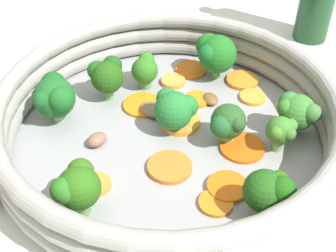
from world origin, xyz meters
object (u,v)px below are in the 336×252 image
carrot_slice_10 (227,187)px  mushroom_piece_0 (153,110)px  carrot_slice_0 (96,184)px  broccoli_floret_5 (269,191)px  carrot_slice_8 (197,99)px  mushroom_piece_1 (97,140)px  carrot_slice_11 (180,122)px  carrot_slice_9 (169,167)px  broccoli_floret_7 (214,52)px  carrot_slice_2 (216,203)px  carrot_slice_5 (269,188)px  broccoli_floret_6 (55,96)px  carrot_slice_1 (173,81)px  broccoli_floret_0 (76,187)px  broccoli_floret_8 (297,112)px  carrot_slice_6 (253,97)px  skillet (168,140)px  carrot_slice_12 (242,80)px  broccoli_floret_3 (228,123)px  broccoli_floret_1 (145,69)px  mushroom_piece_2 (210,99)px  carrot_slice_4 (242,147)px  broccoli_floret_2 (107,75)px  carrot_slice_3 (191,70)px  broccoli_floret_9 (281,131)px  carrot_slice_7 (142,105)px

carrot_slice_10 → mushroom_piece_0: mushroom_piece_0 is taller
mushroom_piece_0 → carrot_slice_0: bearing=-116.5°
broccoli_floret_5 → mushroom_piece_0: size_ratio=1.55×
carrot_slice_8 → mushroom_piece_1: size_ratio=1.30×
carrot_slice_11 → broccoli_floret_5: broccoli_floret_5 is taller
carrot_slice_9 → carrot_slice_10: bearing=-27.4°
carrot_slice_11 → broccoli_floret_7: 0.11m
carrot_slice_2 → mushroom_piece_0: (-0.06, 0.14, 0.00)m
carrot_slice_9 → mushroom_piece_1: size_ratio=1.99×
carrot_slice_9 → carrot_slice_10: size_ratio=1.13×
carrot_slice_5 → broccoli_floret_6: 0.25m
carrot_slice_1 → broccoli_floret_0: broccoli_floret_0 is taller
broccoli_floret_8 → carrot_slice_6: bearing=115.9°
skillet → carrot_slice_12: (0.10, 0.10, 0.01)m
carrot_slice_11 → broccoli_floret_3: size_ratio=0.97×
skillet → carrot_slice_11: (0.01, 0.02, 0.01)m
broccoli_floret_0 → mushroom_piece_0: size_ratio=1.57×
carrot_slice_5 → mushroom_piece_1: bearing=157.6°
broccoli_floret_1 → broccoli_floret_7: broccoli_floret_7 is taller
broccoli_floret_8 → mushroom_piece_2: (-0.08, 0.06, -0.03)m
mushroom_piece_1 → carrot_slice_5: bearing=-22.4°
carrot_slice_5 → carrot_slice_10: carrot_slice_10 is taller
carrot_slice_4 → mushroom_piece_0: (-0.09, 0.06, 0.00)m
carrot_slice_0 → carrot_slice_8: (0.11, 0.13, -0.00)m
broccoli_floret_2 → carrot_slice_10: bearing=-50.8°
carrot_slice_12 → broccoli_floret_8: bearing=-68.7°
carrot_slice_10 → broccoli_floret_5: bearing=-47.5°
skillet → carrot_slice_6: (0.10, 0.06, 0.01)m
carrot_slice_8 → carrot_slice_10: bearing=-82.5°
skillet → broccoli_floret_1: size_ratio=8.33×
mushroom_piece_2 → carrot_slice_11: bearing=-133.9°
carrot_slice_1 → carrot_slice_10: 0.18m
carrot_slice_0 → broccoli_floret_8: 0.22m
carrot_slice_3 → broccoli_floret_3: 0.14m
mushroom_piece_1 → mushroom_piece_2: 0.15m
mushroom_piece_0 → broccoli_floret_9: bearing=-26.8°
broccoli_floret_0 → broccoli_floret_6: bearing=106.4°
carrot_slice_11 → carrot_slice_8: bearing=62.1°
carrot_slice_8 → carrot_slice_9: same height
carrot_slice_7 → broccoli_floret_7: (0.09, 0.06, 0.03)m
carrot_slice_5 → carrot_slice_7: 0.18m
broccoli_floret_0 → broccoli_floret_5: 0.17m
mushroom_piece_0 → carrot_slice_10: bearing=-59.2°
skillet → carrot_slice_9: 0.05m
broccoli_floret_8 → carrot_slice_7: bearing=161.1°
carrot_slice_9 → mushroom_piece_1: (-0.08, 0.04, 0.00)m
carrot_slice_3 → broccoli_floret_7: broccoli_floret_7 is taller
broccoli_floret_3 → carrot_slice_4: bearing=-32.8°
mushroom_piece_1 → carrot_slice_12: bearing=32.2°
carrot_slice_10 → broccoli_floret_9: size_ratio=0.98×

